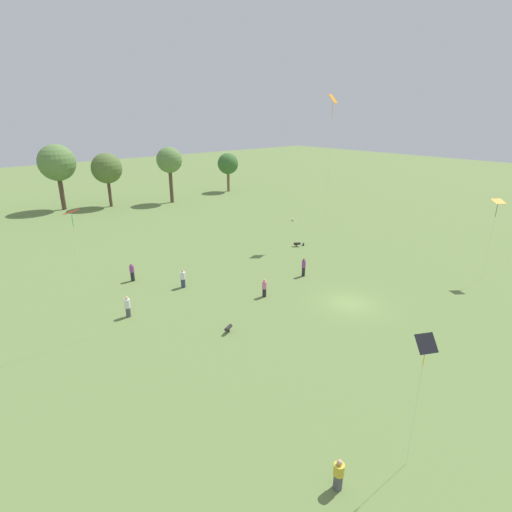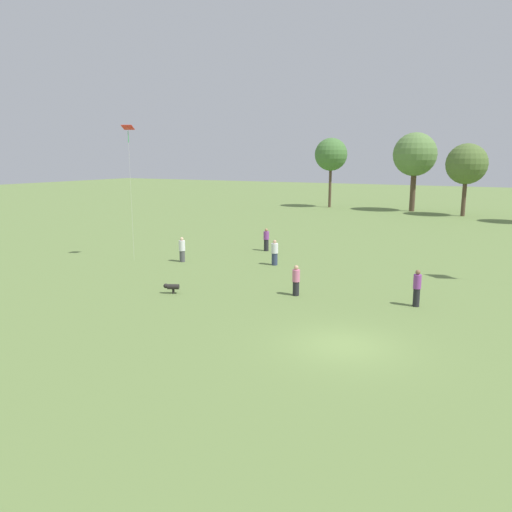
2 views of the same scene
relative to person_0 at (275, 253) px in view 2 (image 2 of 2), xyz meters
The scene contains 11 objects.
ground_plane 15.10m from the person_0, 53.71° to the right, with size 240.00×240.00×0.00m, color olive.
tree_0 42.23m from the person_0, 104.63° to the left, with size 4.72×4.72×10.06m.
tree_1 40.85m from the person_0, 88.06° to the left, with size 5.80×5.80×10.57m.
tree_2 38.64m from the person_0, 77.65° to the left, with size 5.01×5.01×8.98m.
person_0 is the anchor object (origin of this frame).
person_1 6.58m from the person_0, 161.65° to the right, with size 0.62×0.62×1.75m.
person_2 7.73m from the person_0, 55.63° to the right, with size 0.55×0.55×1.65m.
person_3 11.74m from the person_0, 27.48° to the right, with size 0.53×0.53×1.85m.
person_5 5.33m from the person_0, 123.02° to the left, with size 0.58×0.58×1.79m.
kite_1 12.93m from the person_0, 161.24° to the right, with size 0.97×0.95×9.42m.
dog_1 9.38m from the person_0, 100.67° to the right, with size 0.84×0.56×0.55m.
Camera 2 is at (5.65, -17.96, 7.24)m, focal length 35.00 mm.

